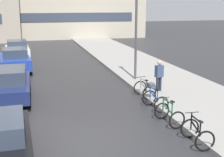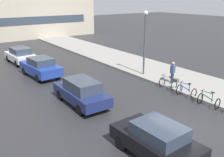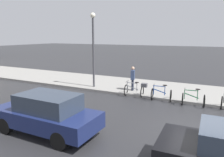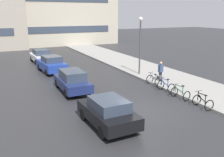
% 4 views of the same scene
% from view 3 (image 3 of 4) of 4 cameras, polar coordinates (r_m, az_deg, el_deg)
% --- Properties ---
extents(ground_plane, '(140.00, 140.00, 0.00)m').
position_cam_3_polar(ground_plane, '(9.40, 22.85, -13.17)').
color(ground_plane, '#28282B').
extents(sidewalk_kerb, '(4.80, 60.00, 0.14)m').
position_cam_3_polar(sidewalk_kerb, '(18.28, -8.42, -0.44)').
color(sidewalk_kerb, gray).
rests_on(sidewalk_kerb, ground).
extents(bicycle_second, '(0.81, 1.22, 0.98)m').
position_cam_3_polar(bicycle_second, '(12.48, 20.46, -5.08)').
color(bicycle_second, black).
rests_on(bicycle_second, ground).
extents(bicycle_third, '(0.85, 1.20, 0.98)m').
position_cam_3_polar(bicycle_third, '(12.90, 12.76, -4.06)').
color(bicycle_third, black).
rests_on(bicycle_third, ground).
extents(bicycle_farthest, '(0.81, 1.39, 0.95)m').
position_cam_3_polar(bicycle_farthest, '(13.50, 6.37, -2.77)').
color(bicycle_farthest, black).
rests_on(bicycle_farthest, ground).
extents(car_navy, '(1.81, 4.30, 1.57)m').
position_cam_3_polar(car_navy, '(8.86, -16.72, -8.70)').
color(car_navy, navy).
rests_on(car_navy, ground).
extents(pedestrian, '(0.45, 0.34, 1.72)m').
position_cam_3_polar(pedestrian, '(14.46, 5.43, 0.16)').
color(pedestrian, '#1E2333').
rests_on(pedestrian, ground).
extents(streetlamp, '(0.35, 0.35, 5.22)m').
position_cam_3_polar(streetlamp, '(15.19, -4.92, 9.30)').
color(streetlamp, '#424247').
rests_on(streetlamp, ground).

